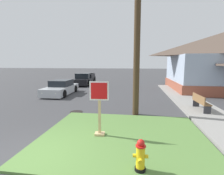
# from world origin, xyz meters

# --- Properties ---
(ground_plane) EXTENTS (160.00, 160.00, 0.00)m
(ground_plane) POSITION_xyz_m (0.00, 0.00, 0.00)
(ground_plane) COLOR #3D3D3F
(grass_corner_patch) EXTENTS (5.99, 4.98, 0.08)m
(grass_corner_patch) POSITION_xyz_m (2.39, 1.84, 0.04)
(grass_corner_patch) COLOR #567F3D
(grass_corner_patch) RESTS_ON ground
(sidewalk_strip) EXTENTS (2.20, 19.48, 0.12)m
(sidewalk_strip) POSITION_xyz_m (6.58, 6.72, 0.06)
(sidewalk_strip) COLOR gray
(sidewalk_strip) RESTS_ON ground
(fire_hydrant) EXTENTS (0.38, 0.34, 0.82)m
(fire_hydrant) POSITION_xyz_m (2.98, -0.13, 0.46)
(fire_hydrant) COLOR black
(fire_hydrant) RESTS_ON grass_corner_patch
(stop_sign) EXTENTS (0.69, 0.31, 2.01)m
(stop_sign) POSITION_xyz_m (1.53, 1.75, 1.03)
(stop_sign) COLOR tan
(stop_sign) RESTS_ON grass_corner_patch
(manhole_cover) EXTENTS (0.70, 0.70, 0.02)m
(manhole_cover) POSITION_xyz_m (-0.46, 4.69, 0.01)
(manhole_cover) COLOR black
(manhole_cover) RESTS_ON ground
(parked_sedan_silver) EXTENTS (1.99, 4.41, 1.25)m
(parked_sedan_silver) POSITION_xyz_m (-3.70, 9.70, 0.54)
(parked_sedan_silver) COLOR #ADB2B7
(parked_sedan_silver) RESTS_ON ground
(pickup_truck_black) EXTENTS (2.22, 5.61, 1.48)m
(pickup_truck_black) POSITION_xyz_m (-3.70, 16.50, 0.62)
(pickup_truck_black) COLOR black
(pickup_truck_black) RESTS_ON ground
(street_bench) EXTENTS (0.47, 1.65, 0.85)m
(street_bench) POSITION_xyz_m (6.43, 5.74, 0.59)
(street_bench) COLOR brown
(street_bench) RESTS_ON sidewalk_strip
(utility_pole) EXTENTS (1.34, 0.32, 9.70)m
(utility_pole) POSITION_xyz_m (2.84, 4.71, 4.98)
(utility_pole) COLOR #42301E
(utility_pole) RESTS_ON ground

